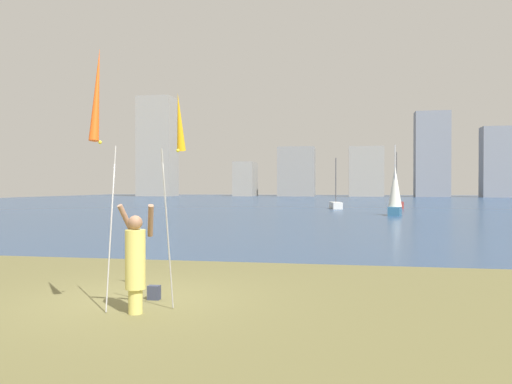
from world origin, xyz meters
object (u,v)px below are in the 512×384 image
(person, at_px, (136,260))
(kite_flag_right, at_px, (179,128))
(sailboat_1, at_px, (395,193))
(kite_flag_left, at_px, (97,100))
(sailboat_0, at_px, (336,205))
(sailboat_3, at_px, (397,204))
(bag, at_px, (154,293))

(person, relative_size, kite_flag_right, 0.48)
(kite_flag_right, height_order, sailboat_1, sailboat_1)
(kite_flag_left, relative_size, sailboat_1, 0.84)
(kite_flag_left, xyz_separation_m, sailboat_0, (3.00, 40.95, -3.15))
(person, relative_size, kite_flag_left, 0.42)
(kite_flag_left, distance_m, sailboat_3, 44.26)
(person, bearing_deg, sailboat_0, 100.00)
(person, bearing_deg, sailboat_1, 90.47)
(kite_flag_right, height_order, sailboat_3, sailboat_3)
(sailboat_0, bearing_deg, sailboat_3, 21.55)
(person, distance_m, sailboat_1, 30.99)
(person, distance_m, sailboat_0, 40.71)
(kite_flag_left, height_order, sailboat_3, sailboat_3)
(person, distance_m, kite_flag_left, 2.68)
(sailboat_3, bearing_deg, person, -100.98)
(person, relative_size, sailboat_0, 0.38)
(kite_flag_left, xyz_separation_m, bag, (0.42, 1.35, -3.38))
(person, xyz_separation_m, kite_flag_left, (-0.51, -0.32, 2.62))
(bag, bearing_deg, sailboat_1, 76.36)
(sailboat_0, bearing_deg, sailboat_1, -66.71)
(kite_flag_right, bearing_deg, sailboat_3, 79.50)
(kite_flag_left, height_order, bag, kite_flag_left)
(person, height_order, bag, person)
(bag, height_order, sailboat_0, sailboat_0)
(person, relative_size, bag, 6.92)
(kite_flag_right, xyz_separation_m, sailboat_0, (1.98, 39.90, -2.79))
(kite_flag_left, distance_m, sailboat_1, 31.46)
(sailboat_1, bearing_deg, kite_flag_right, -102.41)
(person, xyz_separation_m, sailboat_3, (8.33, 42.94, -0.49))
(kite_flag_left, relative_size, kite_flag_right, 1.16)
(kite_flag_right, relative_size, sailboat_3, 0.68)
(bag, xyz_separation_m, sailboat_1, (7.08, 29.15, 1.55))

